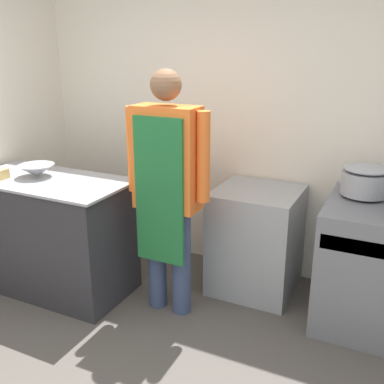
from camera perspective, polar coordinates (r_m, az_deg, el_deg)
The scene contains 7 objects.
wall_back at distance 3.89m, azimuth 4.80°, elevation 9.60°, with size 8.00×0.05×2.70m.
prep_counter at distance 3.82m, azimuth -17.27°, elevation -5.14°, with size 1.31×0.67×0.93m.
stove at distance 3.45m, azimuth 22.84°, elevation -8.71°, with size 0.80×0.79×0.92m.
fridge_unit at distance 3.69m, azimuth 8.10°, elevation -6.05°, with size 0.65×0.64×0.85m.
person_cook at distance 3.15m, azimuth -3.19°, elevation 1.36°, with size 0.64×0.24×1.78m.
mixing_bowl at distance 3.75m, azimuth -19.12°, elevation 2.58°, with size 0.28×0.28×0.10m.
stock_pot at distance 3.39m, azimuth 21.16°, elevation 1.49°, with size 0.32×0.32×0.22m.
Camera 1 is at (1.38, -1.41, 1.93)m, focal length 42.00 mm.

